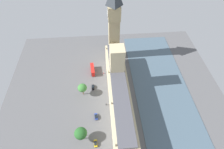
% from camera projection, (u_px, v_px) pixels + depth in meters
% --- Properties ---
extents(ground_plane, '(148.55, 148.55, 0.00)m').
position_uv_depth(ground_plane, '(115.00, 101.00, 123.02)').
color(ground_plane, '#565659').
extents(river_thames, '(37.45, 133.69, 0.25)m').
position_uv_depth(river_thames, '(164.00, 98.00, 124.75)').
color(river_thames, '#475B6B').
rests_on(river_thames, ground).
extents(parliament_building, '(12.40, 78.55, 33.80)m').
position_uv_depth(parliament_building, '(119.00, 90.00, 117.25)').
color(parliament_building, '#CCBA8E').
rests_on(parliament_building, ground).
extents(clock_tower, '(8.76, 8.76, 59.96)m').
position_uv_depth(clock_tower, '(114.00, 23.00, 130.25)').
color(clock_tower, tan).
rests_on(clock_tower, ground).
extents(double_decker_bus_opposite_hall, '(3.38, 10.67, 4.75)m').
position_uv_depth(double_decker_bus_opposite_hall, '(93.00, 70.00, 139.13)').
color(double_decker_bus_opposite_hall, red).
rests_on(double_decker_bus_opposite_hall, ground).
extents(car_black_by_river_gate, '(1.91, 4.45, 1.74)m').
position_uv_depth(car_black_by_river_gate, '(93.00, 87.00, 130.07)').
color(car_black_by_river_gate, black).
rests_on(car_black_by_river_gate, ground).
extents(car_blue_kerbside, '(2.27, 4.54, 1.74)m').
position_uv_depth(car_blue_kerbside, '(96.00, 117.00, 114.47)').
color(car_blue_kerbside, navy).
rests_on(car_blue_kerbside, ground).
extents(car_yellow_cab_trailing, '(2.12, 4.28, 1.74)m').
position_uv_depth(car_yellow_cab_trailing, '(96.00, 143.00, 103.22)').
color(car_yellow_cab_trailing, gold).
rests_on(car_yellow_cab_trailing, ground).
extents(pedestrian_near_tower, '(0.68, 0.62, 1.61)m').
position_uv_depth(pedestrian_near_tower, '(106.00, 104.00, 120.64)').
color(pedestrian_near_tower, black).
rests_on(pedestrian_near_tower, ground).
extents(pedestrian_corner, '(0.55, 0.44, 1.52)m').
position_uv_depth(pedestrian_corner, '(104.00, 73.00, 139.27)').
color(pedestrian_corner, maroon).
rests_on(pedestrian_corner, ground).
extents(plane_tree_midblock, '(7.05, 7.05, 9.86)m').
position_uv_depth(plane_tree_midblock, '(81.00, 133.00, 100.89)').
color(plane_tree_midblock, brown).
rests_on(plane_tree_midblock, ground).
extents(plane_tree_leading, '(6.06, 6.06, 9.46)m').
position_uv_depth(plane_tree_leading, '(82.00, 88.00, 122.05)').
color(plane_tree_leading, brown).
rests_on(plane_tree_leading, ground).
extents(street_lamp_under_trees, '(0.56, 0.56, 6.60)m').
position_uv_depth(street_lamp_under_trees, '(82.00, 133.00, 103.59)').
color(street_lamp_under_trees, black).
rests_on(street_lamp_under_trees, ground).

